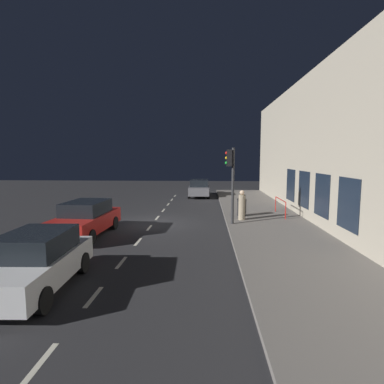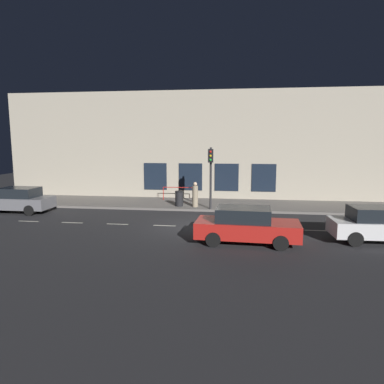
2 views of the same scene
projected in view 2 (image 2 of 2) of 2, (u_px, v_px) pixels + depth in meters
ground_plane at (194, 227)px, 18.36m from camera, size 60.00×60.00×0.00m
sidewalk at (206, 204)px, 24.49m from camera, size 4.50×32.00×0.15m
building_facade at (209, 146)px, 26.41m from camera, size 0.65×32.00×8.23m
lane_centre_line at (213, 227)px, 18.23m from camera, size 0.12×27.20×0.01m
traffic_light at (211, 167)px, 21.98m from camera, size 0.49×0.32×3.93m
parked_car_0 at (378, 224)px, 15.46m from camera, size 1.97×4.13×1.58m
parked_car_1 at (18, 200)px, 21.99m from camera, size 1.90×4.27×1.58m
parked_car_2 at (246, 225)px, 15.31m from camera, size 2.13×4.58×1.58m
pedestrian_0 at (195, 195)px, 23.10m from camera, size 0.46×0.46×1.65m
trash_bin at (179, 198)px, 23.40m from camera, size 0.55×0.55×1.01m
red_railing at (180, 190)px, 25.70m from camera, size 0.05×2.52×0.97m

